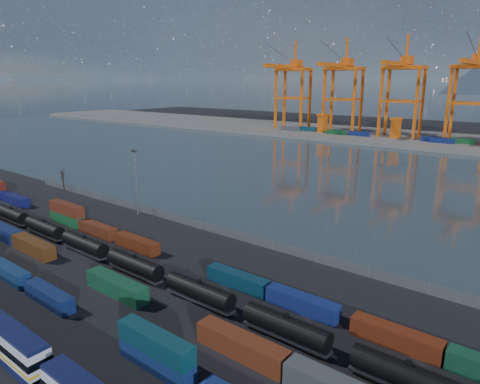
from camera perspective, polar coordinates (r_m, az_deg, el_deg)
The scene contains 13 objects.
ground at distance 75.02m, azimuth -14.72°, elevation -12.04°, with size 700.00×700.00×0.00m, color black.
harbor_water at distance 157.67m, azimuth 17.20°, elevation 1.92°, with size 700.00×700.00×0.00m, color #2C3A40.
far_quay at distance 257.05m, azimuth 25.94°, elevation 6.06°, with size 700.00×70.00×2.00m, color #514F4C.
container_row_south at distance 70.83m, azimuth -23.22°, elevation -12.71°, with size 138.88×2.27×4.85m.
container_row_mid at distance 58.76m, azimuth -4.03°, elevation -17.74°, with size 142.31×2.60×5.55m.
container_row_north at distance 93.70m, azimuth -16.00°, elevation -5.49°, with size 141.33×2.35×5.01m.
tanker_string at distance 72.03m, azimuth -9.95°, elevation -11.19°, with size 121.22×2.73×3.91m.
waterfront_fence at distance 92.38m, azimuth -0.77°, elevation -5.65°, with size 160.12×0.12×2.20m.
bare_tree at distance 141.37m, azimuth -22.53°, elevation 1.52°, with size 1.89×1.85×7.33m.
yard_light_mast at distance 109.51m, azimuth -13.74°, elevation 1.71°, with size 1.60×0.40×16.60m.
gantry_cranes at distance 250.44m, azimuth 24.78°, elevation 13.86°, with size 197.00×42.25×57.21m.
quay_containers at distance 245.41m, azimuth 22.73°, elevation 6.60°, with size 172.58×10.99×2.60m.
straddle_carriers at distance 247.15m, azimuth 25.02°, elevation 7.47°, with size 140.00×7.00×11.10m.
Camera 1 is at (54.77, -39.08, 33.17)m, focal length 32.00 mm.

